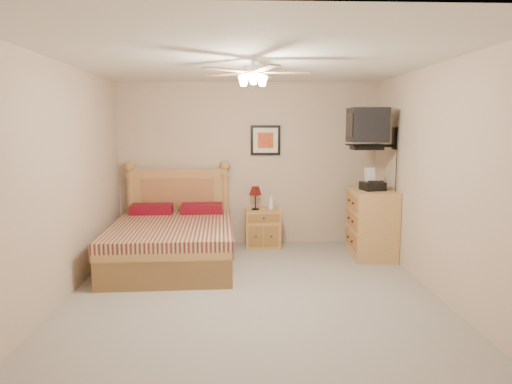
{
  "coord_description": "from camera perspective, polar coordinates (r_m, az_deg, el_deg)",
  "views": [
    {
      "loc": [
        -0.15,
        -4.83,
        1.82
      ],
      "look_at": [
        0.07,
        0.9,
        1.0
      ],
      "focal_mm": 32.0,
      "sensor_mm": 36.0,
      "label": 1
    }
  ],
  "objects": [
    {
      "name": "wall_back",
      "position": [
        7.11,
        -1.0,
        3.5
      ],
      "size": [
        4.0,
        0.04,
        2.5
      ],
      "primitive_type": "cube",
      "color": "#C3A98F",
      "rests_on": "ground"
    },
    {
      "name": "table_lamp",
      "position": [
        6.95,
        -0.08,
        -0.75
      ],
      "size": [
        0.21,
        0.21,
        0.36
      ],
      "primitive_type": null,
      "rotation": [
        0.0,
        0.0,
        0.1
      ],
      "color": "#5E100D",
      "rests_on": "nightstand"
    },
    {
      "name": "wall_tv",
      "position": [
        6.46,
        15.03,
        7.74
      ],
      "size": [
        0.56,
        0.46,
        0.58
      ],
      "primitive_type": null,
      "color": "black",
      "rests_on": "wall_right"
    },
    {
      "name": "ceiling_fan",
      "position": [
        4.67,
        -0.37,
        14.74
      ],
      "size": [
        1.14,
        1.14,
        0.28
      ],
      "primitive_type": null,
      "color": "white",
      "rests_on": "ceiling"
    },
    {
      "name": "floor",
      "position": [
        5.17,
        -0.42,
        -12.52
      ],
      "size": [
        4.5,
        4.5,
        0.0
      ],
      "primitive_type": "plane",
      "color": "gray",
      "rests_on": "ground"
    },
    {
      "name": "ceiling",
      "position": [
        4.88,
        -0.45,
        16.1
      ],
      "size": [
        4.0,
        4.5,
        0.04
      ],
      "primitive_type": "cube",
      "color": "white",
      "rests_on": "ground"
    },
    {
      "name": "wall_right",
      "position": [
        5.32,
        21.64,
        1.38
      ],
      "size": [
        0.04,
        4.5,
        2.5
      ],
      "primitive_type": "cube",
      "color": "#C3A98F",
      "rests_on": "ground"
    },
    {
      "name": "magazine_upper",
      "position": [
        6.81,
        13.69,
        0.9
      ],
      "size": [
        0.28,
        0.33,
        0.02
      ],
      "primitive_type": "imported",
      "rotation": [
        0.0,
        0.0,
        0.31
      ],
      "color": "gray",
      "rests_on": "magazine_lower"
    },
    {
      "name": "nightstand",
      "position": [
        7.02,
        0.85,
        -4.53
      ],
      "size": [
        0.53,
        0.4,
        0.57
      ],
      "primitive_type": "cube",
      "rotation": [
        0.0,
        0.0,
        0.01
      ],
      "color": "#B17639",
      "rests_on": "ground"
    },
    {
      "name": "wall_left",
      "position": [
        5.21,
        -23.01,
        1.17
      ],
      "size": [
        0.04,
        4.5,
        2.5
      ],
      "primitive_type": "cube",
      "color": "#C3A98F",
      "rests_on": "ground"
    },
    {
      "name": "bed",
      "position": [
        6.13,
        -10.51,
        -2.93
      ],
      "size": [
        1.63,
        2.1,
        1.32
      ],
      "primitive_type": null,
      "rotation": [
        0.0,
        0.0,
        0.04
      ],
      "color": "#BA8947",
      "rests_on": "ground"
    },
    {
      "name": "dresser",
      "position": [
        6.65,
        14.3,
        -3.81
      ],
      "size": [
        0.6,
        0.84,
        0.95
      ],
      "primitive_type": "cube",
      "rotation": [
        0.0,
        0.0,
        -0.05
      ],
      "color": "#A1713B",
      "rests_on": "ground"
    },
    {
      "name": "framed_picture",
      "position": [
        7.08,
        1.19,
        6.48
      ],
      "size": [
        0.46,
        0.04,
        0.46
      ],
      "primitive_type": "cube",
      "color": "black",
      "rests_on": "wall_back"
    },
    {
      "name": "magazine_lower",
      "position": [
        6.8,
        13.44,
        0.69
      ],
      "size": [
        0.25,
        0.32,
        0.03
      ],
      "primitive_type": "imported",
      "rotation": [
        0.0,
        0.0,
        0.09
      ],
      "color": "#BDB496",
      "rests_on": "dresser"
    },
    {
      "name": "fax_machine",
      "position": [
        6.49,
        14.4,
        1.55
      ],
      "size": [
        0.34,
        0.35,
        0.31
      ],
      "primitive_type": null,
      "rotation": [
        0.0,
        0.0,
        0.18
      ],
      "color": "black",
      "rests_on": "dresser"
    },
    {
      "name": "wall_front",
      "position": [
        2.65,
        1.09,
        -4.32
      ],
      "size": [
        4.0,
        0.04,
        2.5
      ],
      "primitive_type": "cube",
      "color": "#C3A98F",
      "rests_on": "ground"
    },
    {
      "name": "lotion_bottle",
      "position": [
        6.99,
        1.89,
        -1.27
      ],
      "size": [
        0.1,
        0.1,
        0.22
      ],
      "primitive_type": "imported",
      "rotation": [
        0.0,
        0.0,
        0.18
      ],
      "color": "white",
      "rests_on": "nightstand"
    }
  ]
}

